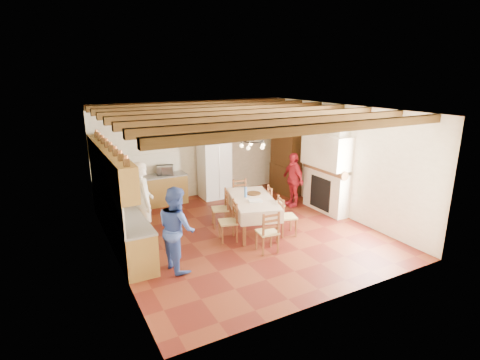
# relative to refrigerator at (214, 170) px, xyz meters

# --- Properties ---
(floor) EXTENTS (6.00, 6.50, 0.02)m
(floor) POSITION_rel_refrigerator_xyz_m (-0.55, -2.82, -0.88)
(floor) COLOR #531810
(floor) RESTS_ON ground
(ceiling) EXTENTS (6.00, 6.50, 0.02)m
(ceiling) POSITION_rel_refrigerator_xyz_m (-0.55, -2.82, 2.14)
(ceiling) COLOR white
(ceiling) RESTS_ON ground
(wall_back) EXTENTS (6.00, 0.02, 3.00)m
(wall_back) POSITION_rel_refrigerator_xyz_m (-0.55, 0.44, 0.63)
(wall_back) COLOR beige
(wall_back) RESTS_ON ground
(wall_front) EXTENTS (6.00, 0.02, 3.00)m
(wall_front) POSITION_rel_refrigerator_xyz_m (-0.55, -6.08, 0.63)
(wall_front) COLOR beige
(wall_front) RESTS_ON ground
(wall_left) EXTENTS (0.02, 6.50, 3.00)m
(wall_left) POSITION_rel_refrigerator_xyz_m (-3.56, -2.82, 0.63)
(wall_left) COLOR beige
(wall_left) RESTS_ON ground
(wall_right) EXTENTS (0.02, 6.50, 3.00)m
(wall_right) POSITION_rel_refrigerator_xyz_m (2.46, -2.82, 0.63)
(wall_right) COLOR beige
(wall_right) RESTS_ON ground
(ceiling_beams) EXTENTS (6.00, 6.30, 0.16)m
(ceiling_beams) POSITION_rel_refrigerator_xyz_m (-0.55, -2.82, 2.04)
(ceiling_beams) COLOR #39250F
(ceiling_beams) RESTS_ON ground
(lower_cabinets_left) EXTENTS (0.60, 4.30, 0.86)m
(lower_cabinets_left) POSITION_rel_refrigerator_xyz_m (-3.25, -1.77, -0.44)
(lower_cabinets_left) COLOR brown
(lower_cabinets_left) RESTS_ON ground
(lower_cabinets_back) EXTENTS (2.30, 0.60, 0.86)m
(lower_cabinets_back) POSITION_rel_refrigerator_xyz_m (-2.10, 0.13, -0.44)
(lower_cabinets_back) COLOR brown
(lower_cabinets_back) RESTS_ON ground
(countertop_left) EXTENTS (0.62, 4.30, 0.04)m
(countertop_left) POSITION_rel_refrigerator_xyz_m (-3.25, -1.77, 0.01)
(countertop_left) COLOR slate
(countertop_left) RESTS_ON lower_cabinets_left
(countertop_back) EXTENTS (2.34, 0.62, 0.04)m
(countertop_back) POSITION_rel_refrigerator_xyz_m (-2.10, 0.13, 0.01)
(countertop_back) COLOR slate
(countertop_back) RESTS_ON lower_cabinets_back
(backsplash_left) EXTENTS (0.03, 4.30, 0.60)m
(backsplash_left) POSITION_rel_refrigerator_xyz_m (-3.54, -1.77, 0.33)
(backsplash_left) COLOR beige
(backsplash_left) RESTS_ON ground
(backsplash_back) EXTENTS (2.30, 0.03, 0.60)m
(backsplash_back) POSITION_rel_refrigerator_xyz_m (-2.10, 0.42, 0.33)
(backsplash_back) COLOR beige
(backsplash_back) RESTS_ON ground
(upper_cabinets) EXTENTS (0.35, 4.20, 0.70)m
(upper_cabinets) POSITION_rel_refrigerator_xyz_m (-3.38, -1.77, 0.98)
(upper_cabinets) COLOR brown
(upper_cabinets) RESTS_ON ground
(fireplace) EXTENTS (0.56, 1.60, 2.80)m
(fireplace) POSITION_rel_refrigerator_xyz_m (2.17, -2.62, 0.53)
(fireplace) COLOR beige
(fireplace) RESTS_ON ground
(wall_picture) EXTENTS (0.34, 0.03, 0.42)m
(wall_picture) POSITION_rel_refrigerator_xyz_m (1.00, 0.41, 0.98)
(wall_picture) COLOR black
(wall_picture) RESTS_ON ground
(refrigerator) EXTENTS (0.88, 0.72, 1.75)m
(refrigerator) POSITION_rel_refrigerator_xyz_m (0.00, 0.00, 0.00)
(refrigerator) COLOR white
(refrigerator) RESTS_ON floor
(hutch) EXTENTS (0.55, 1.18, 2.10)m
(hutch) POSITION_rel_refrigerator_xyz_m (2.20, -0.71, 0.17)
(hutch) COLOR #361D0F
(hutch) RESTS_ON floor
(dining_table) EXTENTS (1.48, 2.11, 0.83)m
(dining_table) POSITION_rel_refrigerator_xyz_m (-0.25, -2.81, -0.12)
(dining_table) COLOR silver
(dining_table) RESTS_ON floor
(chandelier) EXTENTS (0.47, 0.47, 0.03)m
(chandelier) POSITION_rel_refrigerator_xyz_m (-0.25, -2.81, 1.38)
(chandelier) COLOR black
(chandelier) RESTS_ON ground
(chair_left_near) EXTENTS (0.49, 0.51, 0.96)m
(chair_left_near) POSITION_rel_refrigerator_xyz_m (-1.07, -3.07, -0.39)
(chair_left_near) COLOR brown
(chair_left_near) RESTS_ON floor
(chair_left_far) EXTENTS (0.50, 0.51, 0.96)m
(chair_left_far) POSITION_rel_refrigerator_xyz_m (-0.86, -2.20, -0.39)
(chair_left_far) COLOR brown
(chair_left_far) RESTS_ON floor
(chair_right_near) EXTENTS (0.50, 0.51, 0.96)m
(chair_right_near) POSITION_rel_refrigerator_xyz_m (0.34, -3.44, -0.39)
(chair_right_near) COLOR brown
(chair_right_near) RESTS_ON floor
(chair_right_far) EXTENTS (0.51, 0.53, 0.96)m
(chair_right_far) POSITION_rel_refrigerator_xyz_m (0.60, -2.57, -0.39)
(chair_right_far) COLOR brown
(chair_right_far) RESTS_ON floor
(chair_end_near) EXTENTS (0.46, 0.44, 0.96)m
(chair_end_near) POSITION_rel_refrigerator_xyz_m (-0.56, -3.99, -0.39)
(chair_end_near) COLOR brown
(chair_end_near) RESTS_ON floor
(chair_end_far) EXTENTS (0.48, 0.46, 0.96)m
(chair_end_far) POSITION_rel_refrigerator_xyz_m (0.04, -1.70, -0.39)
(chair_end_far) COLOR brown
(chair_end_far) RESTS_ON floor
(person_man) EXTENTS (0.50, 0.72, 1.92)m
(person_man) POSITION_rel_refrigerator_xyz_m (-2.78, -2.24, 0.08)
(person_man) COLOR white
(person_man) RESTS_ON floor
(person_woman_blue) EXTENTS (0.72, 0.89, 1.70)m
(person_woman_blue) POSITION_rel_refrigerator_xyz_m (-2.52, -3.73, -0.02)
(person_woman_blue) COLOR #3852A6
(person_woman_blue) RESTS_ON floor
(person_woman_red) EXTENTS (0.43, 0.95, 1.59)m
(person_woman_red) POSITION_rel_refrigerator_xyz_m (1.70, -1.80, -0.08)
(person_woman_red) COLOR red
(person_woman_red) RESTS_ON floor
(microwave) EXTENTS (0.56, 0.46, 0.27)m
(microwave) POSITION_rel_refrigerator_xyz_m (-1.53, 0.13, 0.16)
(microwave) COLOR silver
(microwave) RESTS_ON countertop_back
(fridge_vase) EXTENTS (0.36, 0.36, 0.32)m
(fridge_vase) POSITION_rel_refrigerator_xyz_m (0.14, 0.00, 1.03)
(fridge_vase) COLOR #361D0F
(fridge_vase) RESTS_ON refrigerator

